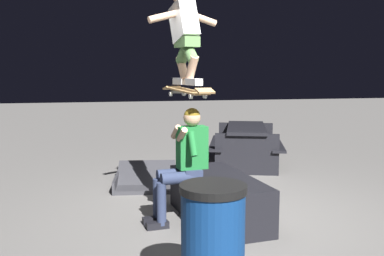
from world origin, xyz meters
The scene contains 8 objects.
ground_plane centered at (0.00, 0.00, 0.00)m, with size 40.00×40.00×0.00m, color slate.
ledge_box_main centered at (-0.08, 0.08, 0.27)m, with size 1.59×0.75×0.54m, color black.
person_sitting_on_ledge centered at (-0.11, 0.52, 0.77)m, with size 0.60×0.77×1.37m.
skateboard centered at (0.08, 0.44, 1.56)m, with size 1.04×0.46×0.13m.
skater_airborne centered at (0.13, 0.45, 2.25)m, with size 0.64×0.88×1.12m.
kicker_ramp centered at (1.67, 0.78, 0.06)m, with size 1.18×1.09×0.40m.
picnic_table_back centered at (2.78, -1.22, 0.50)m, with size 2.02×1.79×0.75m.
trash_bin centered at (-1.93, 0.62, 0.48)m, with size 0.52×0.52×0.95m.
Camera 1 is at (-5.06, 1.42, 1.81)m, focal length 41.08 mm.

